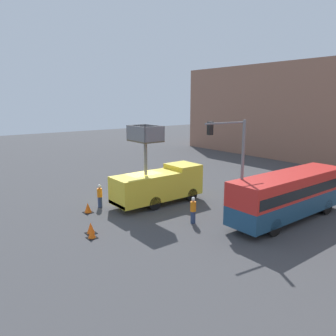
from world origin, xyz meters
TOP-DOWN VIEW (x-y plane):
  - ground_plane at (0.00, 0.00)m, footprint 120.00×120.00m
  - building_backdrop_far at (0.00, 29.54)m, footprint 44.00×10.00m
  - utility_truck at (0.86, 1.10)m, footprint 2.41×7.24m
  - city_bus at (9.02, 5.87)m, footprint 2.44×10.04m
  - traffic_light_pole at (6.92, 2.30)m, footprint 3.53×3.27m
  - road_worker_near_truck at (-1.05, -2.97)m, footprint 0.38×0.38m
  - road_worker_directing at (5.61, 0.38)m, footprint 0.38×0.38m
  - traffic_cone_near_truck at (3.10, -5.64)m, footprint 0.61×0.61m
  - traffic_cone_mid_road at (-0.47, -4.20)m, footprint 0.64×0.64m
  - traffic_cone_far_side at (3.78, -5.88)m, footprint 0.57×0.57m

SIDE VIEW (x-z plane):
  - ground_plane at x=0.00m, z-range 0.00..0.00m
  - traffic_cone_far_side at x=3.78m, z-range -0.02..0.63m
  - traffic_cone_near_truck at x=3.10m, z-range -0.02..0.67m
  - traffic_cone_mid_road at x=-0.47m, z-range -0.02..0.71m
  - road_worker_near_truck at x=-1.05m, z-range -0.01..1.76m
  - road_worker_directing at x=5.61m, z-range 0.00..1.77m
  - utility_truck at x=0.86m, z-range -1.45..4.64m
  - city_bus at x=9.02m, z-range 0.28..3.44m
  - traffic_light_pole at x=6.92m, z-range 1.15..7.91m
  - building_backdrop_far at x=0.00m, z-range 0.00..12.69m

